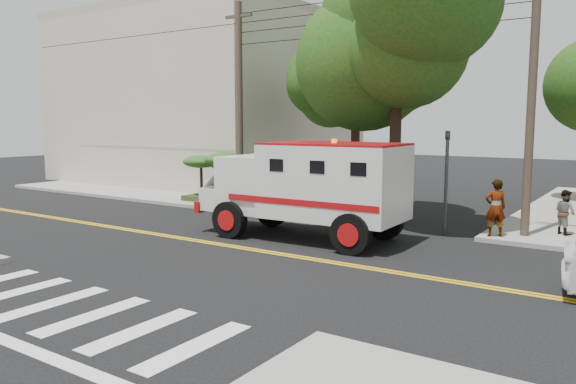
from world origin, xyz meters
The scene contains 13 objects.
ground centered at (0.00, 0.00, 0.00)m, with size 100.00×100.00×0.00m, color black.
sidewalk_nw centered at (-13.50, 13.50, 0.07)m, with size 17.00×17.00×0.15m, color gray.
building_left centered at (-15.50, 15.00, 5.15)m, with size 16.00×14.00×10.00m, color #BDB69B.
utility_pole_left centered at (-5.60, 6.00, 4.50)m, with size 0.28×0.28×9.00m, color #382D23.
utility_pole_right centered at (6.30, 6.20, 4.50)m, with size 0.28×0.28×9.00m, color #382D23.
tree_main centered at (1.94, 6.21, 7.20)m, with size 6.08×5.70×9.85m.
tree_left centered at (-2.68, 11.79, 5.73)m, with size 4.48×4.20×7.70m.
traffic_signal centered at (3.80, 5.60, 2.23)m, with size 0.15×0.18×3.60m.
accessibility_sign centered at (-6.20, 6.17, 1.37)m, with size 0.45×0.10×2.02m.
palm_planter centered at (-7.44, 6.62, 1.65)m, with size 3.52×2.63×2.36m.
armored_truck centered at (0.27, 2.32, 1.84)m, with size 7.19×3.06×3.24m.
pedestrian_a centered at (5.50, 5.50, 1.10)m, with size 0.69×0.45×1.90m, color gray.
pedestrian_b centered at (7.36, 7.17, 0.90)m, with size 0.73×0.57×1.51m, color gray.
Camera 1 is at (10.00, -13.39, 3.93)m, focal length 35.00 mm.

